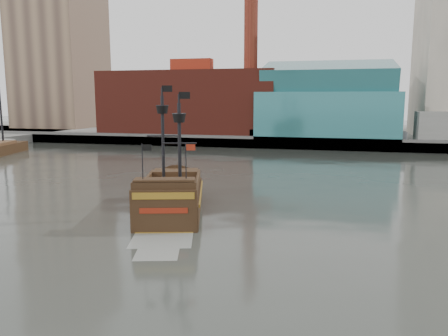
# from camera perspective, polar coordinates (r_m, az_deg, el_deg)

# --- Properties ---
(ground) EXTENTS (400.00, 400.00, 0.00)m
(ground) POSITION_cam_1_polar(r_m,az_deg,el_deg) (34.06, -6.80, -9.14)
(ground) COLOR #2D2F2A
(ground) RESTS_ON ground
(promenade_far) EXTENTS (220.00, 60.00, 2.00)m
(promenade_far) POSITION_cam_1_polar(r_m,az_deg,el_deg) (123.11, 8.65, 4.47)
(promenade_far) COLOR slate
(promenade_far) RESTS_ON ground
(seawall) EXTENTS (220.00, 1.00, 2.60)m
(seawall) POSITION_cam_1_polar(r_m,az_deg,el_deg) (93.88, 6.90, 3.30)
(seawall) COLOR #4C4C49
(seawall) RESTS_ON ground
(skyline) EXTENTS (149.00, 45.00, 62.00)m
(skyline) POSITION_cam_1_polar(r_m,az_deg,el_deg) (115.77, 11.23, 15.80)
(skyline) COLOR #7F644C
(skyline) RESTS_ON promenade_far
(pirate_ship) EXTENTS (9.45, 17.69, 12.70)m
(pirate_ship) POSITION_cam_1_polar(r_m,az_deg,el_deg) (41.36, -6.90, -4.22)
(pirate_ship) COLOR black
(pirate_ship) RESTS_ON ground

